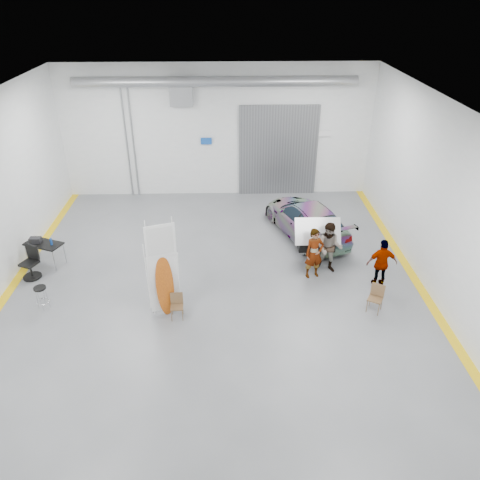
{
  "coord_description": "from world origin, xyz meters",
  "views": [
    {
      "loc": [
        0.44,
        -12.81,
        9.06
      ],
      "look_at": [
        0.83,
        0.65,
        1.5
      ],
      "focal_mm": 35.0,
      "sensor_mm": 36.0,
      "label": 1
    }
  ],
  "objects_px": {
    "folding_chair_near": "(177,311)",
    "work_table": "(41,243)",
    "person_b": "(329,248)",
    "office_chair": "(30,264)",
    "person_a": "(314,253)",
    "folding_chair_far": "(374,303)",
    "sedan_car": "(306,219)",
    "shop_stool": "(42,298)",
    "person_c": "(382,263)",
    "surfboard_display": "(161,277)"
  },
  "relations": [
    {
      "from": "folding_chair_near",
      "to": "work_table",
      "type": "distance_m",
      "value": 6.06
    },
    {
      "from": "person_b",
      "to": "office_chair",
      "type": "relative_size",
      "value": 1.6
    },
    {
      "from": "person_b",
      "to": "work_table",
      "type": "height_order",
      "value": "person_b"
    },
    {
      "from": "person_a",
      "to": "office_chair",
      "type": "bearing_deg",
      "value": 163.0
    },
    {
      "from": "folding_chair_far",
      "to": "folding_chair_near",
      "type": "bearing_deg",
      "value": -148.03
    },
    {
      "from": "sedan_car",
      "to": "shop_stool",
      "type": "xyz_separation_m",
      "value": [
        -8.94,
        -4.61,
        -0.3
      ]
    },
    {
      "from": "person_a",
      "to": "person_c",
      "type": "height_order",
      "value": "person_a"
    },
    {
      "from": "folding_chair_far",
      "to": "shop_stool",
      "type": "height_order",
      "value": "folding_chair_far"
    },
    {
      "from": "shop_stool",
      "to": "office_chair",
      "type": "xyz_separation_m",
      "value": [
        -0.98,
        1.81,
        0.12
      ]
    },
    {
      "from": "person_c",
      "to": "work_table",
      "type": "bearing_deg",
      "value": -9.22
    },
    {
      "from": "folding_chair_near",
      "to": "office_chair",
      "type": "distance_m",
      "value": 5.75
    },
    {
      "from": "person_a",
      "to": "work_table",
      "type": "height_order",
      "value": "person_a"
    },
    {
      "from": "person_b",
      "to": "surfboard_display",
      "type": "height_order",
      "value": "surfboard_display"
    },
    {
      "from": "person_c",
      "to": "folding_chair_far",
      "type": "height_order",
      "value": "person_c"
    },
    {
      "from": "sedan_car",
      "to": "work_table",
      "type": "xyz_separation_m",
      "value": [
        -9.77,
        -1.95,
        0.15
      ]
    },
    {
      "from": "person_a",
      "to": "person_c",
      "type": "relative_size",
      "value": 1.05
    },
    {
      "from": "surfboard_display",
      "to": "folding_chair_far",
      "type": "xyz_separation_m",
      "value": [
        6.5,
        -0.08,
        -1.04
      ]
    },
    {
      "from": "shop_stool",
      "to": "folding_chair_near",
      "type": "bearing_deg",
      "value": -8.15
    },
    {
      "from": "folding_chair_near",
      "to": "shop_stool",
      "type": "bearing_deg",
      "value": 168.95
    },
    {
      "from": "person_c",
      "to": "person_b",
      "type": "bearing_deg",
      "value": -32.06
    },
    {
      "from": "shop_stool",
      "to": "sedan_car",
      "type": "bearing_deg",
      "value": 27.29
    },
    {
      "from": "person_c",
      "to": "office_chair",
      "type": "distance_m",
      "value": 11.88
    },
    {
      "from": "surfboard_display",
      "to": "shop_stool",
      "type": "height_order",
      "value": "surfboard_display"
    },
    {
      "from": "work_table",
      "to": "office_chair",
      "type": "height_order",
      "value": "office_chair"
    },
    {
      "from": "shop_stool",
      "to": "person_b",
      "type": "bearing_deg",
      "value": 11.44
    },
    {
      "from": "person_a",
      "to": "shop_stool",
      "type": "distance_m",
      "value": 8.88
    },
    {
      "from": "office_chair",
      "to": "person_a",
      "type": "bearing_deg",
      "value": 22.53
    },
    {
      "from": "person_b",
      "to": "shop_stool",
      "type": "distance_m",
      "value": 9.51
    },
    {
      "from": "person_a",
      "to": "person_b",
      "type": "xyz_separation_m",
      "value": [
        0.58,
        0.33,
        0.02
      ]
    },
    {
      "from": "folding_chair_near",
      "to": "folding_chair_far",
      "type": "xyz_separation_m",
      "value": [
        6.07,
        0.17,
        0.02
      ]
    },
    {
      "from": "sedan_car",
      "to": "shop_stool",
      "type": "distance_m",
      "value": 10.06
    },
    {
      "from": "person_a",
      "to": "office_chair",
      "type": "relative_size",
      "value": 1.57
    },
    {
      "from": "sedan_car",
      "to": "person_a",
      "type": "relative_size",
      "value": 2.61
    },
    {
      "from": "folding_chair_far",
      "to": "office_chair",
      "type": "relative_size",
      "value": 0.76
    },
    {
      "from": "work_table",
      "to": "person_c",
      "type": "bearing_deg",
      "value": -8.36
    },
    {
      "from": "person_b",
      "to": "folding_chair_far",
      "type": "relative_size",
      "value": 2.12
    },
    {
      "from": "folding_chair_far",
      "to": "work_table",
      "type": "height_order",
      "value": "work_table"
    },
    {
      "from": "person_a",
      "to": "work_table",
      "type": "distance_m",
      "value": 9.62
    },
    {
      "from": "folding_chair_far",
      "to": "office_chair",
      "type": "height_order",
      "value": "office_chair"
    },
    {
      "from": "work_table",
      "to": "office_chair",
      "type": "xyz_separation_m",
      "value": [
        -0.15,
        -0.85,
        -0.33
      ]
    },
    {
      "from": "surfboard_display",
      "to": "folding_chair_near",
      "type": "xyz_separation_m",
      "value": [
        0.43,
        -0.25,
        -1.06
      ]
    },
    {
      "from": "shop_stool",
      "to": "folding_chair_far",
      "type": "bearing_deg",
      "value": -2.42
    },
    {
      "from": "person_c",
      "to": "surfboard_display",
      "type": "bearing_deg",
      "value": 9.52
    },
    {
      "from": "sedan_car",
      "to": "person_b",
      "type": "bearing_deg",
      "value": 78.69
    },
    {
      "from": "person_b",
      "to": "shop_stool",
      "type": "height_order",
      "value": "person_b"
    },
    {
      "from": "surfboard_display",
      "to": "person_b",
      "type": "bearing_deg",
      "value": 4.32
    },
    {
      "from": "surfboard_display",
      "to": "work_table",
      "type": "height_order",
      "value": "surfboard_display"
    },
    {
      "from": "person_b",
      "to": "folding_chair_near",
      "type": "xyz_separation_m",
      "value": [
        -5.07,
        -2.49,
        -0.68
      ]
    },
    {
      "from": "folding_chair_near",
      "to": "folding_chair_far",
      "type": "relative_size",
      "value": 0.91
    },
    {
      "from": "sedan_car",
      "to": "person_c",
      "type": "xyz_separation_m",
      "value": [
        1.92,
        -3.67,
        0.18
      ]
    }
  ]
}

